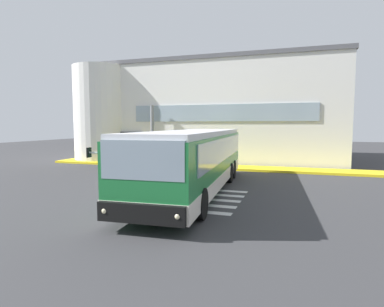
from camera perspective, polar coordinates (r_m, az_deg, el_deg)
ground_plane at (r=17.42m, az=-2.72°, el=-4.57°), size 80.00×90.00×0.02m
bay_paint_stripes at (r=12.88m, az=-0.98°, el=-8.01°), size 4.40×3.96×0.01m
terminal_building at (r=28.47m, az=4.27°, el=7.26°), size 21.02×13.80×7.96m
boarding_curb at (r=21.91m, az=1.72°, el=-2.33°), size 23.22×2.00×0.15m
entry_support_column at (r=23.71m, az=-7.19°, el=3.53°), size 0.28×0.28×4.24m
bus_main_foreground at (r=13.81m, az=0.50°, el=-1.49°), size 3.30×11.94×2.70m
passenger_near_column at (r=23.20m, az=-5.71°, el=0.65°), size 0.52×0.50×1.68m
passenger_by_doorway at (r=22.85m, az=-3.59°, el=0.51°), size 0.54×0.36×1.68m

